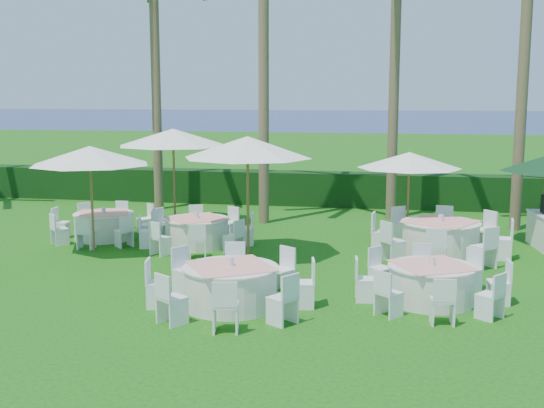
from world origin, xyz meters
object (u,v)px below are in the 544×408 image
at_px(banquet_table_d, 104,225).
at_px(umbrella_c, 173,137).
at_px(umbrella_a, 90,156).
at_px(banquet_table_b, 231,285).
at_px(umbrella_d, 409,160).
at_px(banquet_table_c, 432,283).
at_px(umbrella_b, 248,147).
at_px(banquet_table_e, 197,231).
at_px(banquet_table_f, 440,237).

relative_size(banquet_table_d, umbrella_c, 0.87).
distance_m(banquet_table_d, umbrella_a, 2.63).
bearing_deg(banquet_table_d, banquet_table_b, -47.12).
bearing_deg(umbrella_a, banquet_table_b, -39.73).
bearing_deg(banquet_table_d, umbrella_c, 60.09).
height_order(banquet_table_d, umbrella_a, umbrella_a).
bearing_deg(banquet_table_b, umbrella_d, 62.59).
bearing_deg(umbrella_d, umbrella_a, -161.59).
height_order(banquet_table_c, umbrella_a, umbrella_a).
bearing_deg(umbrella_b, banquet_table_e, 147.62).
relative_size(banquet_table_e, umbrella_c, 0.88).
distance_m(banquet_table_c, banquet_table_e, 7.07).
bearing_deg(umbrella_c, banquet_table_d, -119.91).
xyz_separation_m(banquet_table_f, umbrella_a, (-8.65, -1.30, 2.02)).
relative_size(banquet_table_e, umbrella_a, 0.99).
xyz_separation_m(umbrella_b, umbrella_d, (3.85, 2.51, -0.48)).
relative_size(banquet_table_b, banquet_table_f, 0.92).
bearing_deg(banquet_table_d, umbrella_d, 7.24).
distance_m(banquet_table_f, umbrella_c, 8.48).
xyz_separation_m(banquet_table_b, umbrella_c, (-3.66, 7.58, 2.28)).
xyz_separation_m(banquet_table_c, banquet_table_f, (0.38, 4.08, 0.06)).
distance_m(banquet_table_e, banquet_table_f, 6.27).
height_order(banquet_table_b, umbrella_c, umbrella_c).
height_order(umbrella_a, umbrella_b, umbrella_b).
bearing_deg(banquet_table_b, umbrella_b, 97.83).
bearing_deg(umbrella_b, umbrella_a, -178.46).
bearing_deg(umbrella_a, banquet_table_e, 25.47).
height_order(banquet_table_e, umbrella_b, umbrella_b).
bearing_deg(umbrella_a, banquet_table_f, 8.52).
relative_size(banquet_table_e, umbrella_d, 1.08).
bearing_deg(banquet_table_f, banquet_table_b, -129.04).
bearing_deg(umbrella_d, banquet_table_e, -164.88).
height_order(banquet_table_f, umbrella_c, umbrella_c).
bearing_deg(umbrella_b, banquet_table_f, 14.36).
xyz_separation_m(banquet_table_d, umbrella_a, (0.42, -1.56, 2.08)).
xyz_separation_m(banquet_table_c, umbrella_d, (-0.42, 5.40, 1.85)).
xyz_separation_m(banquet_table_b, umbrella_b, (-0.53, 3.88, 2.30)).
relative_size(banquet_table_c, umbrella_b, 0.94).
bearing_deg(banquet_table_e, banquet_table_c, -33.66).
relative_size(banquet_table_b, umbrella_a, 1.05).
distance_m(banquet_table_b, umbrella_d, 7.42).
relative_size(banquet_table_c, umbrella_a, 0.98).
bearing_deg(banquet_table_b, banquet_table_f, 50.96).
xyz_separation_m(umbrella_c, umbrella_d, (6.98, -1.20, -0.46)).
relative_size(banquet_table_f, umbrella_c, 1.02).
distance_m(umbrella_a, umbrella_b, 4.02).
distance_m(banquet_table_d, umbrella_b, 5.21).
xyz_separation_m(banquet_table_d, umbrella_c, (1.29, 2.25, 2.31)).
bearing_deg(banquet_table_b, banquet_table_d, 132.88).
height_order(umbrella_a, umbrella_c, umbrella_c).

